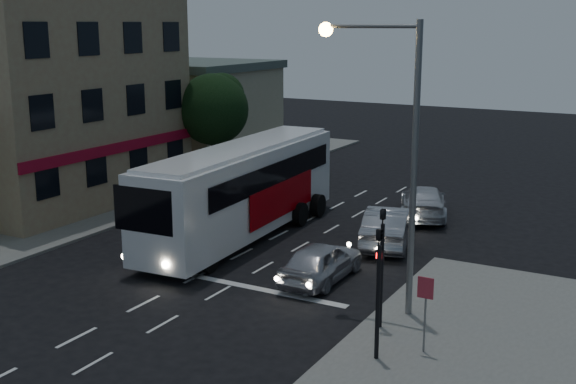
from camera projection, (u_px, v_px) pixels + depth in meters
The scene contains 14 objects.
ground at pixel (163, 294), 24.59m from camera, with size 120.00×120.00×0.00m, color black.
sidewalk_far at pixel (62, 200), 37.51m from camera, with size 12.00×50.00×0.12m, color slate.
road_markings at pixel (246, 272), 26.80m from camera, with size 8.00×30.55×0.01m.
tour_bus at pixel (243, 188), 30.76m from camera, with size 3.44×13.10×3.98m.
car_suv at pixel (321, 261), 25.71m from camera, with size 1.71×4.24×1.45m, color #B4B4BE.
car_sedan_a at pixel (389, 226), 29.87m from camera, with size 1.74×4.99×1.65m, color #A3A4AC.
car_sedan_b at pixel (423, 202), 34.27m from camera, with size 2.08×5.13×1.49m, color silver.
traffic_signal_main at pixel (382, 254), 21.12m from camera, with size 0.25×0.35×4.10m.
traffic_signal_side at pixel (379, 278), 19.11m from camera, with size 0.18×0.15×4.10m.
regulatory_sign at pixel (425, 302), 19.64m from camera, with size 0.45×0.12×2.20m.
streetlight at pixel (395, 135), 21.70m from camera, with size 3.32×0.44×9.00m.
main_building at pixel (41, 101), 36.80m from camera, with size 10.12×12.00×11.00m.
low_building_north at pixel (190, 111), 47.22m from camera, with size 9.40×9.40×6.50m.
street_tree at pixel (213, 106), 40.23m from camera, with size 4.00×4.00×6.20m.
Camera 1 is at (14.94, -18.19, 9.01)m, focal length 45.00 mm.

